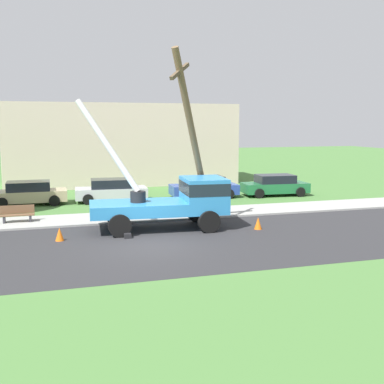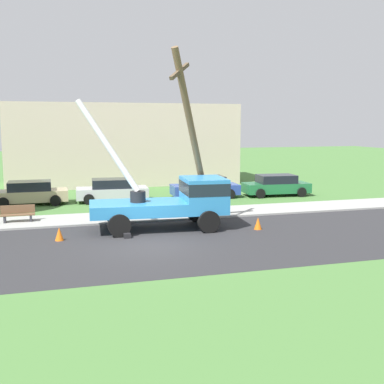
{
  "view_description": "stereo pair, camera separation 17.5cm",
  "coord_description": "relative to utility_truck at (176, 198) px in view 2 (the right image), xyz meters",
  "views": [
    {
      "loc": [
        -3.71,
        -18.3,
        4.84
      ],
      "look_at": [
        2.75,
        3.25,
        1.6
      ],
      "focal_mm": 44.42,
      "sensor_mm": 36.0,
      "label": 1
    },
    {
      "loc": [
        -3.54,
        -18.35,
        4.84
      ],
      "look_at": [
        2.75,
        3.25,
        1.6
      ],
      "focal_mm": 44.42,
      "sensor_mm": 36.0,
      "label": 2
    }
  ],
  "objects": [
    {
      "name": "ground_plane",
      "position": [
        -1.84,
        9.29,
        -1.41
      ],
      "size": [
        120.0,
        120.0,
        0.0
      ],
      "primitive_type": "plane",
      "color": "#477538"
    },
    {
      "name": "road_asphalt",
      "position": [
        -1.84,
        -2.71,
        -1.4
      ],
      "size": [
        80.0,
        8.72,
        0.01
      ],
      "primitive_type": "cube",
      "color": "#2B2B2D",
      "rests_on": "ground"
    },
    {
      "name": "sidewalk_strip",
      "position": [
        -1.84,
        3.1,
        -1.36
      ],
      "size": [
        80.0,
        2.9,
        0.1
      ],
      "primitive_type": "cube",
      "color": "#9E9E99",
      "rests_on": "ground"
    },
    {
      "name": "utility_truck",
      "position": [
        0.0,
        0.0,
        0.0
      ],
      "size": [
        6.74,
        3.23,
        5.98
      ],
      "color": "#2D84C6",
      "rests_on": "ground"
    },
    {
      "name": "leaning_utility_pole",
      "position": [
        1.05,
        0.82,
        2.8
      ],
      "size": [
        3.11,
        3.44,
        8.26
      ],
      "color": "brown",
      "rests_on": "ground"
    },
    {
      "name": "traffic_cone_ahead",
      "position": [
        3.56,
        -1.3,
        -1.13
      ],
      "size": [
        0.36,
        0.36,
        0.56
      ],
      "primitive_type": "cone",
      "color": "orange",
      "rests_on": "ground"
    },
    {
      "name": "traffic_cone_behind",
      "position": [
        -5.29,
        -0.93,
        -1.13
      ],
      "size": [
        0.36,
        0.36,
        0.56
      ],
      "primitive_type": "cone",
      "color": "orange",
      "rests_on": "ground"
    },
    {
      "name": "traffic_cone_curbside",
      "position": [
        1.68,
        1.45,
        -1.13
      ],
      "size": [
        0.36,
        0.36,
        0.56
      ],
      "primitive_type": "cone",
      "color": "orange",
      "rests_on": "ground"
    },
    {
      "name": "parked_sedan_tan",
      "position": [
        -6.85,
        8.8,
        -0.7
      ],
      "size": [
        4.41,
        2.04,
        1.42
      ],
      "color": "tan",
      "rests_on": "ground"
    },
    {
      "name": "parked_sedan_silver",
      "position": [
        -1.95,
        8.64,
        -0.7
      ],
      "size": [
        4.5,
        2.19,
        1.42
      ],
      "color": "#B7B7BF",
      "rests_on": "ground"
    },
    {
      "name": "parked_sedan_blue",
      "position": [
        4.11,
        8.47,
        -0.7
      ],
      "size": [
        4.47,
        2.13,
        1.42
      ],
      "color": "#263F99",
      "rests_on": "ground"
    },
    {
      "name": "parked_sedan_green",
      "position": [
        9.02,
        7.95,
        -0.7
      ],
      "size": [
        4.52,
        2.22,
        1.42
      ],
      "color": "#1E6638",
      "rests_on": "ground"
    },
    {
      "name": "park_bench",
      "position": [
        -7.18,
        3.16,
        -0.95
      ],
      "size": [
        1.6,
        0.45,
        0.9
      ],
      "color": "brown",
      "rests_on": "ground"
    },
    {
      "name": "lowrise_building_backdrop",
      "position": [
        0.13,
        17.75,
        1.79
      ],
      "size": [
        18.0,
        6.0,
        6.4
      ],
      "primitive_type": "cube",
      "color": "beige",
      "rests_on": "ground"
    }
  ]
}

